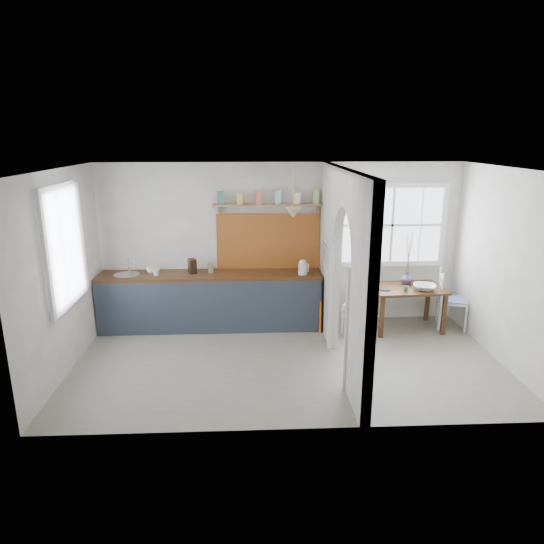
{
  "coord_description": "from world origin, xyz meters",
  "views": [
    {
      "loc": [
        -0.51,
        -6.07,
        2.99
      ],
      "look_at": [
        -0.2,
        0.37,
        1.17
      ],
      "focal_mm": 32.0,
      "sensor_mm": 36.0,
      "label": 1
    }
  ],
  "objects_px": {
    "dining_table": "(406,308)",
    "chair_right": "(452,299)",
    "chair_left": "(357,305)",
    "kettle": "(303,267)",
    "vase": "(407,278)"
  },
  "relations": [
    {
      "from": "dining_table",
      "to": "chair_right",
      "type": "distance_m",
      "value": 0.77
    },
    {
      "from": "chair_right",
      "to": "kettle",
      "type": "distance_m",
      "value": 2.47
    },
    {
      "from": "dining_table",
      "to": "chair_right",
      "type": "height_order",
      "value": "chair_right"
    },
    {
      "from": "dining_table",
      "to": "chair_right",
      "type": "relative_size",
      "value": 1.18
    },
    {
      "from": "chair_right",
      "to": "vase",
      "type": "xyz_separation_m",
      "value": [
        -0.72,
        0.13,
        0.32
      ]
    },
    {
      "from": "dining_table",
      "to": "vase",
      "type": "relative_size",
      "value": 5.53
    },
    {
      "from": "chair_right",
      "to": "chair_left",
      "type": "bearing_deg",
      "value": 108.52
    },
    {
      "from": "chair_left",
      "to": "dining_table",
      "type": "bearing_deg",
      "value": 118.21
    },
    {
      "from": "chair_left",
      "to": "chair_right",
      "type": "bearing_deg",
      "value": 117.12
    },
    {
      "from": "dining_table",
      "to": "chair_left",
      "type": "distance_m",
      "value": 0.81
    },
    {
      "from": "chair_left",
      "to": "kettle",
      "type": "bearing_deg",
      "value": -75.67
    },
    {
      "from": "dining_table",
      "to": "chair_right",
      "type": "xyz_separation_m",
      "value": [
        0.76,
        0.02,
        0.12
      ]
    },
    {
      "from": "chair_left",
      "to": "vase",
      "type": "relative_size",
      "value": 4.3
    },
    {
      "from": "chair_right",
      "to": "kettle",
      "type": "relative_size",
      "value": 4.16
    },
    {
      "from": "kettle",
      "to": "chair_right",
      "type": "bearing_deg",
      "value": -7.16
    }
  ]
}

